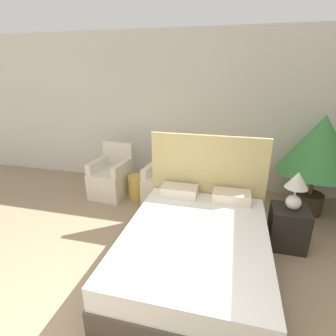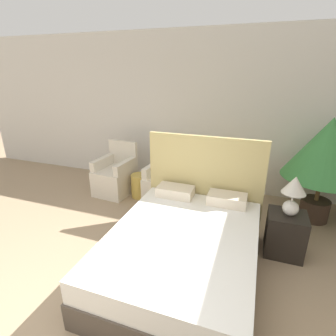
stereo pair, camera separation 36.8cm
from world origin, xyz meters
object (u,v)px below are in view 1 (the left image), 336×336
Objects in this scene: armchair_near_window_left at (111,179)px; table_lamp at (296,187)px; armchair_near_window_right at (165,185)px; side_table at (137,187)px; potted_palm at (320,147)px; nightstand at (288,227)px; bed at (196,246)px.

table_lamp is at bearing -11.83° from armchair_near_window_left.
side_table is (-0.52, -0.01, -0.09)m from armchair_near_window_right.
potted_palm is at bearing 10.43° from armchair_near_window_right.
potted_palm reaches higher than table_lamp.
nightstand is (2.92, -0.85, -0.03)m from armchair_near_window_left.
nightstand is at bearing -11.93° from armchair_near_window_left.
bed reaches higher than nightstand.
table_lamp reaches higher than side_table.
bed reaches higher than side_table.
bed is at bearing -50.03° from side_table.
table_lamp reaches higher than nightstand.
nightstand is (1.11, 0.72, -0.03)m from bed.
armchair_near_window_right is 2.19× the size of side_table.
armchair_near_window_right reaches higher than side_table.
potted_palm reaches higher than armchair_near_window_left.
armchair_near_window_right is at bearing -175.57° from potted_palm.
potted_palm is at bearing 64.96° from table_lamp.
armchair_near_window_left is at bearing 163.83° from table_lamp.
potted_palm is at bearing 7.44° from armchair_near_window_left.
potted_palm reaches higher than side_table.
nightstand is at bearing -115.40° from potted_palm.
potted_palm is at bearing 47.65° from bed.
armchair_near_window_left is at bearing -174.00° from armchair_near_window_right.
side_table is at bearing 2.79° from armchair_near_window_left.
bed is at bearing -36.51° from armchair_near_window_left.
armchair_near_window_left is 1.88× the size of table_lamp.
armchair_near_window_left is 1.00× the size of armchair_near_window_right.
potted_palm is (3.42, 0.19, 0.81)m from armchair_near_window_left.
armchair_near_window_right is 1.88× the size of table_lamp.
nightstand is 0.59m from table_lamp.
nightstand is at bearing -18.22° from armchair_near_window_right.
table_lamp reaches higher than armchair_near_window_left.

